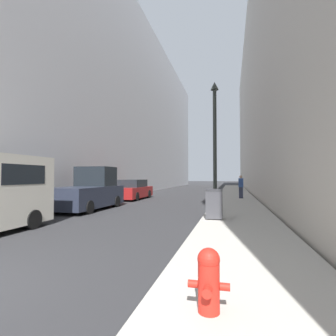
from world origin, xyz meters
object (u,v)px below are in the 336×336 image
object	(u,v)px
trash_bin	(214,204)
pedestrian_on_sidewalk	(241,187)
lamppost	(215,142)
pickup_truck	(90,192)
parked_sedan_near	(133,190)
fire_hydrant	(209,278)

from	to	relation	value
trash_bin	pedestrian_on_sidewalk	world-z (taller)	pedestrian_on_sidewalk
lamppost	pickup_truck	distance (m)	7.10
pickup_truck	parked_sedan_near	distance (m)	6.42
fire_hydrant	lamppost	distance (m)	9.91
lamppost	trash_bin	bearing A→B (deg)	-87.48
parked_sedan_near	fire_hydrant	bearing A→B (deg)	-65.74
fire_hydrant	pickup_truck	xyz separation A→B (m)	(-7.14, 9.51, 0.39)
lamppost	parked_sedan_near	xyz separation A→B (m)	(-6.69, 6.45, -2.70)
lamppost	pedestrian_on_sidewalk	xyz separation A→B (m)	(1.44, 7.65, -2.41)
fire_hydrant	parked_sedan_near	size ratio (longest dim) A/B	0.16
lamppost	parked_sedan_near	bearing A→B (deg)	136.02
lamppost	pedestrian_on_sidewalk	size ratio (longest dim) A/B	3.62
pickup_truck	parked_sedan_near	bearing A→B (deg)	90.30
fire_hydrant	pedestrian_on_sidewalk	xyz separation A→B (m)	(0.95, 17.12, 0.46)
trash_bin	parked_sedan_near	size ratio (longest dim) A/B	0.24
pedestrian_on_sidewalk	pickup_truck	bearing A→B (deg)	-136.75
fire_hydrant	pickup_truck	bearing A→B (deg)	126.92
fire_hydrant	trash_bin	world-z (taller)	trash_bin
trash_bin	pickup_truck	distance (m)	7.24
lamppost	pedestrian_on_sidewalk	world-z (taller)	lamppost
trash_bin	parked_sedan_near	distance (m)	11.26
parked_sedan_near	pedestrian_on_sidewalk	xyz separation A→B (m)	(8.13, 1.19, 0.29)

